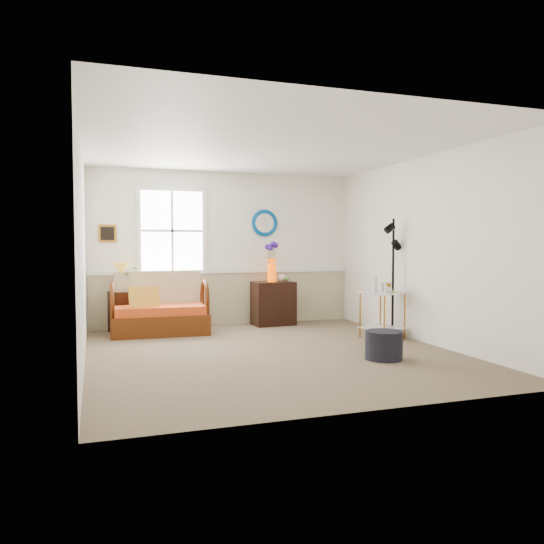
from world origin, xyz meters
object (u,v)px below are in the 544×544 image
object	(u,v)px
lamp_stand	(123,312)
cabinet	(273,303)
floor_lamp	(393,278)
loveseat	(160,303)
side_table	(382,315)
ottoman	(384,345)

from	to	relation	value
lamp_stand	cabinet	size ratio (longest dim) A/B	0.86
lamp_stand	cabinet	distance (m)	2.48
floor_lamp	loveseat	bearing A→B (deg)	159.35
side_table	loveseat	bearing A→B (deg)	154.95
side_table	floor_lamp	size ratio (longest dim) A/B	0.39
loveseat	ottoman	distance (m)	3.58
lamp_stand	ottoman	world-z (taller)	lamp_stand
loveseat	side_table	size ratio (longest dim) A/B	2.12
loveseat	lamp_stand	bearing A→B (deg)	147.01
ottoman	side_table	bearing A→B (deg)	60.42
ottoman	lamp_stand	bearing A→B (deg)	132.99
cabinet	ottoman	world-z (taller)	cabinet
lamp_stand	ottoman	xyz separation A→B (m)	(2.86, -3.06, -0.15)
loveseat	side_table	world-z (taller)	loveseat
cabinet	ottoman	bearing A→B (deg)	-85.25
loveseat	floor_lamp	size ratio (longest dim) A/B	0.82
cabinet	side_table	distance (m)	2.05
side_table	floor_lamp	bearing A→B (deg)	22.75
cabinet	floor_lamp	size ratio (longest dim) A/B	0.42
cabinet	side_table	size ratio (longest dim) A/B	1.08
cabinet	ottoman	xyz separation A→B (m)	(0.38, -3.00, -0.20)
lamp_stand	ottoman	bearing A→B (deg)	-47.01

